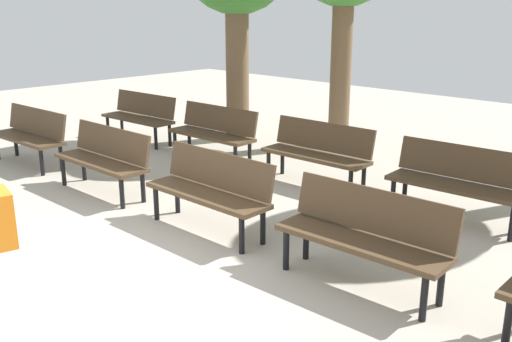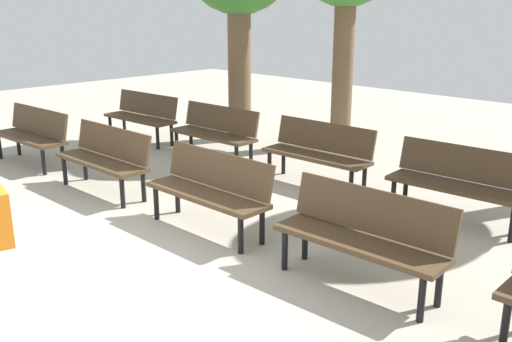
# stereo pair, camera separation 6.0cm
# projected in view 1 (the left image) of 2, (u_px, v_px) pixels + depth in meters

# --- Properties ---
(ground_plane) EXTENTS (24.86, 24.86, 0.00)m
(ground_plane) POSITION_uv_depth(u_px,v_px,m) (91.00, 275.00, 5.34)
(ground_plane) COLOR #B2A899
(bench_r0_c0) EXTENTS (1.63, 0.57, 0.87)m
(bench_r0_c0) POSITION_uv_depth(u_px,v_px,m) (30.00, 133.00, 8.90)
(bench_r0_c0) COLOR #4C3823
(bench_r0_c0) RESTS_ON ground_plane
(bench_r0_c1) EXTENTS (1.61, 0.53, 0.87)m
(bench_r0_c1) POSITION_uv_depth(u_px,v_px,m) (105.00, 156.00, 7.56)
(bench_r0_c1) COLOR #4C3823
(bench_r0_c1) RESTS_ON ground_plane
(bench_r0_c2) EXTENTS (1.61, 0.52, 0.87)m
(bench_r0_c2) POSITION_uv_depth(u_px,v_px,m) (211.00, 187.00, 6.29)
(bench_r0_c2) COLOR #4C3823
(bench_r0_c2) RESTS_ON ground_plane
(bench_r0_c3) EXTENTS (1.62, 0.56, 0.87)m
(bench_r0_c3) POSITION_uv_depth(u_px,v_px,m) (365.00, 232.00, 5.05)
(bench_r0_c3) COLOR #4C3823
(bench_r0_c3) RESTS_ON ground_plane
(bench_r1_c0) EXTENTS (1.63, 0.57, 0.87)m
(bench_r1_c0) POSITION_uv_depth(u_px,v_px,m) (140.00, 114.00, 10.41)
(bench_r1_c0) COLOR #4C3823
(bench_r1_c0) RESTS_ON ground_plane
(bench_r1_c1) EXTENTS (1.62, 0.54, 0.87)m
(bench_r1_c1) POSITION_uv_depth(u_px,v_px,m) (214.00, 130.00, 9.12)
(bench_r1_c1) COLOR #4C3823
(bench_r1_c1) RESTS_ON ground_plane
(bench_r1_c2) EXTENTS (1.62, 0.54, 0.87)m
(bench_r1_c2) POSITION_uv_depth(u_px,v_px,m) (318.00, 150.00, 7.88)
(bench_r1_c2) COLOR #4C3823
(bench_r1_c2) RESTS_ON ground_plane
(bench_r1_c3) EXTENTS (1.63, 0.58, 0.87)m
(bench_r1_c3) POSITION_uv_depth(u_px,v_px,m) (459.00, 179.00, 6.57)
(bench_r1_c3) COLOR #4C3823
(bench_r1_c3) RESTS_ON ground_plane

